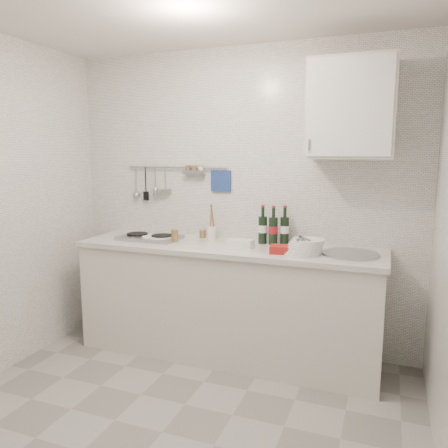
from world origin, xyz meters
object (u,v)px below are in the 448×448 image
wall_cabinet (351,109)px  wine_bottles (274,225)px  plate_stack_sink (305,247)px  plate_stack_hob (157,238)px  utensil_crock (212,231)px

wall_cabinet → wine_bottles: 1.04m
plate_stack_sink → wine_bottles: bearing=139.7°
plate_stack_hob → utensil_crock: size_ratio=0.95×
wall_cabinet → wine_bottles: bearing=174.4°
plate_stack_sink → plate_stack_hob: bearing=177.1°
plate_stack_sink → wine_bottles: wine_bottles is taller
plate_stack_hob → wall_cabinet: bearing=5.0°
plate_stack_hob → wine_bottles: bearing=11.2°
wall_cabinet → plate_stack_sink: wall_cabinet is taller
wall_cabinet → plate_stack_hob: (-1.52, -0.13, -1.01)m
plate_stack_sink → wine_bottles: (-0.30, 0.25, 0.10)m
plate_stack_sink → utensil_crock: utensil_crock is taller
plate_stack_hob → wine_bottles: size_ratio=0.92×
wall_cabinet → plate_stack_hob: wall_cabinet is taller
plate_stack_sink → utensil_crock: (-0.84, 0.25, 0.02)m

